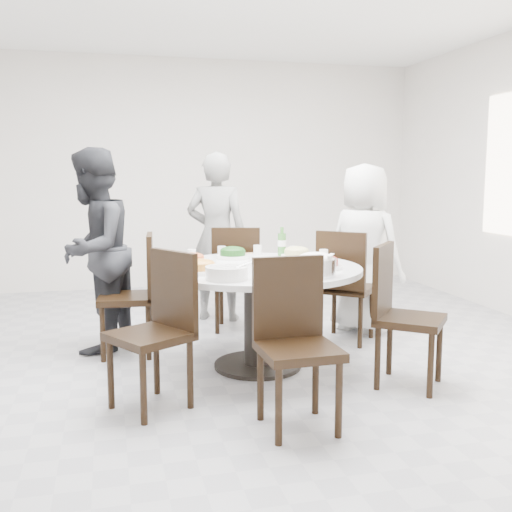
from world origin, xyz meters
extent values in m
cube|color=#A4A4A8|center=(0.00, 0.00, 0.00)|extent=(6.00, 6.00, 0.01)
cube|color=silver|center=(0.00, 3.00, 1.40)|extent=(6.00, 0.01, 2.80)
cube|color=silver|center=(0.00, -3.00, 1.40)|extent=(6.00, 0.01, 2.80)
cylinder|color=white|center=(0.15, -0.34, 0.38)|extent=(1.50, 1.50, 0.75)
cube|color=black|center=(1.05, 0.16, 0.47)|extent=(0.59, 0.59, 0.95)
cube|color=black|center=(0.24, 0.75, 0.47)|extent=(0.52, 0.52, 0.95)
cube|color=black|center=(-0.77, 0.21, 0.47)|extent=(0.46, 0.46, 0.95)
cube|color=black|center=(-0.67, -0.94, 0.47)|extent=(0.58, 0.58, 0.95)
cube|color=black|center=(0.11, -1.43, 0.47)|extent=(0.43, 0.43, 0.95)
cube|color=black|center=(1.04, -0.96, 0.47)|extent=(0.59, 0.59, 0.95)
imported|color=white|center=(1.31, 0.41, 0.75)|extent=(0.81, 0.87, 1.50)
imported|color=black|center=(0.12, 1.17, 0.81)|extent=(0.69, 0.58, 1.62)
imported|color=black|center=(-1.01, 0.41, 0.81)|extent=(0.86, 0.96, 1.62)
cylinder|color=white|center=(0.06, 0.10, 0.78)|extent=(0.26, 0.26, 0.07)
cylinder|color=white|center=(0.55, 0.00, 0.78)|extent=(0.25, 0.25, 0.07)
cylinder|color=white|center=(-0.30, -0.16, 0.78)|extent=(0.24, 0.24, 0.06)
cylinder|color=white|center=(0.57, -0.54, 0.79)|extent=(0.29, 0.29, 0.07)
cylinder|color=white|center=(-0.30, -0.52, 0.78)|extent=(0.27, 0.27, 0.07)
cylinder|color=silver|center=(0.42, -0.81, 0.81)|extent=(0.27, 0.27, 0.12)
cylinder|color=white|center=(-0.17, -0.80, 0.79)|extent=(0.27, 0.27, 0.08)
cylinder|color=#37742E|center=(0.48, 0.17, 0.87)|extent=(0.07, 0.07, 0.23)
cylinder|color=white|center=(0.18, 0.25, 0.79)|extent=(0.07, 0.07, 0.08)
camera|label=1|loc=(-0.89, -4.47, 1.43)|focal=42.00mm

